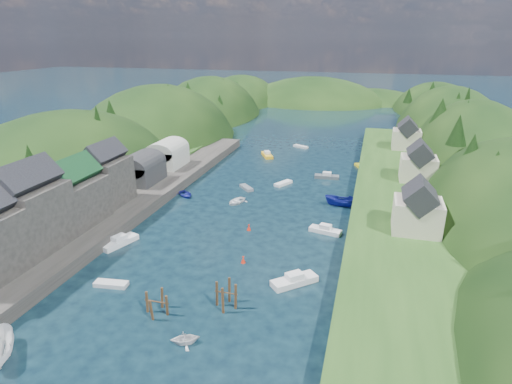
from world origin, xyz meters
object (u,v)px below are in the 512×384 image
(piling_cluster_far, at_px, (226,297))
(channel_buoy_far, at_px, (249,228))
(piling_cluster_near, at_px, (157,306))
(channel_buoy_near, at_px, (243,260))

(piling_cluster_far, bearing_deg, channel_buoy_far, 99.24)
(channel_buoy_far, bearing_deg, piling_cluster_near, -98.95)
(channel_buoy_far, bearing_deg, piling_cluster_far, -80.76)
(channel_buoy_near, distance_m, channel_buoy_far, 10.91)
(channel_buoy_near, height_order, channel_buoy_far, same)
(piling_cluster_near, relative_size, piling_cluster_far, 0.85)
(piling_cluster_near, distance_m, piling_cluster_far, 8.09)
(channel_buoy_far, bearing_deg, channel_buoy_near, -77.82)
(piling_cluster_near, bearing_deg, channel_buoy_far, 81.05)
(piling_cluster_near, distance_m, channel_buoy_near, 15.31)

